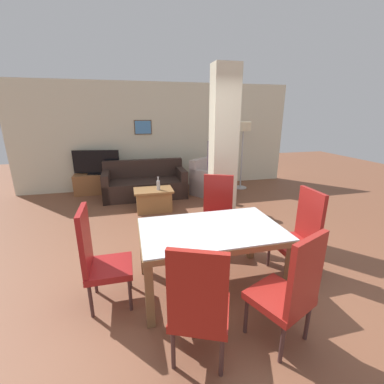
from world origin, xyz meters
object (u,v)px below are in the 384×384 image
object	(u,v)px
dining_table	(211,240)
armchair	(212,182)
coffee_table	(154,200)
tv_stand	(99,184)
dining_chair_head_left	(99,257)
sofa	(145,185)
bottle	(158,185)
tv_screen	(96,163)
standing_person	(214,165)
dining_chair_head_right	(300,232)
floor_lamp	(243,132)
dining_chair_near_right	(290,290)
dining_chair_near_left	(199,305)
dining_chair_far_right	(217,211)

from	to	relation	value
dining_table	armchair	bearing A→B (deg)	71.53
coffee_table	tv_stand	xyz separation A→B (m)	(-1.22, 1.54, 0.01)
dining_chair_head_left	sofa	size ratio (longest dim) A/B	0.57
bottle	tv_screen	size ratio (longest dim) A/B	0.24
dining_chair_head_left	tv_stand	bearing A→B (deg)	-174.42
tv_screen	tv_stand	bearing A→B (deg)	-0.00
tv_screen	standing_person	distance (m)	2.99
dining_table	coffee_table	bearing A→B (deg)	98.49
dining_chair_head_right	standing_person	world-z (taller)	standing_person
tv_screen	floor_lamp	distance (m)	3.76
dining_chair_near_right	coffee_table	distance (m)	3.64
armchair	tv_screen	bearing A→B (deg)	-51.95
dining_table	tv_screen	bearing A→B (deg)	111.20
dining_chair_near_right	armchair	xyz separation A→B (m)	(0.74, 4.31, -0.26)
dining_table	dining_chair_near_right	size ratio (longest dim) A/B	1.45
dining_chair_head_left	dining_chair_near_left	world-z (taller)	same
coffee_table	tv_screen	xyz separation A→B (m)	(-1.22, 1.54, 0.55)
dining_chair_near_left	floor_lamp	world-z (taller)	floor_lamp
dining_table	standing_person	xyz separation A→B (m)	(0.88, 2.50, 0.33)
dining_chair_near_right	bottle	xyz separation A→B (m)	(-0.68, 3.48, 0.00)
bottle	armchair	bearing A→B (deg)	30.47
tv_screen	standing_person	xyz separation A→B (m)	(2.49, -1.65, 0.14)
dining_chair_head_right	coffee_table	world-z (taller)	dining_chair_head_right
coffee_table	tv_screen	size ratio (longest dim) A/B	0.71
standing_person	bottle	bearing A→B (deg)	92.40
floor_lamp	bottle	bearing A→B (deg)	-153.65
coffee_table	bottle	world-z (taller)	bottle
dining_table	dining_chair_near_left	size ratio (longest dim) A/B	1.45
dining_chair_far_right	floor_lamp	xyz separation A→B (m)	(1.67, 2.82, 0.92)
dining_chair_head_right	coffee_table	distance (m)	3.06
dining_table	sofa	world-z (taller)	sofa
dining_chair_near_right	dining_chair_far_right	bearing A→B (deg)	66.98
dining_table	dining_chair_head_left	world-z (taller)	dining_chair_head_left
floor_lamp	standing_person	world-z (taller)	floor_lamp
dining_chair_head_left	tv_stand	size ratio (longest dim) A/B	0.95
dining_chair_head_left	tv_stand	xyz separation A→B (m)	(-0.41, 4.15, -0.31)
dining_chair_far_right	dining_chair_near_left	size ratio (longest dim) A/B	1.00
dining_chair_head_left	dining_chair_far_right	bearing A→B (deg)	119.46
dining_chair_near_right	tv_stand	world-z (taller)	dining_chair_near_right
tv_stand	standing_person	xyz separation A→B (m)	(2.49, -1.65, 0.68)
dining_chair_head_left	coffee_table	world-z (taller)	dining_chair_head_left
dining_chair_head_left	tv_screen	xyz separation A→B (m)	(-0.41, 4.15, 0.23)
dining_chair_head_left	dining_chair_head_right	bearing A→B (deg)	90.00
dining_table	sofa	distance (m)	3.66
dining_table	armchair	xyz separation A→B (m)	(1.13, 3.39, -0.29)
floor_lamp	standing_person	size ratio (longest dim) A/B	1.08
dining_chair_near_right	dining_chair_head_left	bearing A→B (deg)	126.95
tv_screen	floor_lamp	size ratio (longest dim) A/B	0.63
dining_chair_head_right	dining_chair_far_right	bearing A→B (deg)	40.30
dining_table	tv_stand	bearing A→B (deg)	111.20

